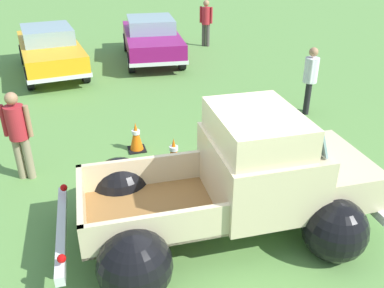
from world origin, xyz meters
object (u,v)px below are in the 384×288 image
(vintage_pickup_truck, at_px, (242,185))
(show_car_1, at_px, (151,37))
(show_car_0, at_px, (50,48))
(spectator_1, at_px, (18,131))
(spectator_2, at_px, (310,77))
(lane_cone_0, at_px, (174,153))
(lane_cone_1, at_px, (136,137))
(spectator_0, at_px, (206,20))

(vintage_pickup_truck, relative_size, show_car_1, 1.05)
(show_car_0, distance_m, spectator_1, 6.60)
(spectator_2, bearing_deg, lane_cone_0, -123.73)
(lane_cone_0, bearing_deg, show_car_0, 107.97)
(spectator_1, distance_m, lane_cone_0, 2.84)
(spectator_2, distance_m, lane_cone_1, 4.57)
(lane_cone_0, height_order, lane_cone_1, same)
(show_car_1, xyz_separation_m, spectator_2, (2.75, -5.89, 0.17))
(spectator_2, bearing_deg, show_car_1, 147.85)
(lane_cone_0, xyz_separation_m, lane_cone_1, (-0.58, 0.91, 0.00))
(show_car_0, height_order, show_car_1, same)
(show_car_1, bearing_deg, vintage_pickup_truck, 1.96)
(show_car_0, height_order, spectator_2, spectator_2)
(spectator_0, height_order, spectator_2, spectator_0)
(show_car_0, distance_m, lane_cone_0, 7.38)
(spectator_1, bearing_deg, spectator_0, -17.63)
(vintage_pickup_truck, distance_m, lane_cone_1, 3.19)
(lane_cone_0, bearing_deg, spectator_1, 171.12)
(spectator_1, height_order, spectator_2, spectator_1)
(show_car_0, relative_size, show_car_1, 1.01)
(show_car_1, height_order, spectator_1, spectator_1)
(show_car_0, relative_size, spectator_0, 2.57)
(spectator_0, height_order, lane_cone_0, spectator_0)
(vintage_pickup_truck, bearing_deg, spectator_1, 144.94)
(show_car_0, xyz_separation_m, spectator_0, (5.83, 1.82, 0.23))
(vintage_pickup_truck, relative_size, lane_cone_1, 7.44)
(vintage_pickup_truck, xyz_separation_m, show_car_1, (0.60, 9.62, 0.02))
(spectator_1, bearing_deg, spectator_2, -60.04)
(show_car_0, xyz_separation_m, spectator_1, (-0.46, -6.58, 0.19))
(show_car_1, relative_size, spectator_1, 2.63)
(show_car_0, bearing_deg, spectator_0, 100.62)
(spectator_1, xyz_separation_m, lane_cone_1, (2.15, 0.49, -0.65))
(spectator_0, distance_m, lane_cone_0, 9.55)
(lane_cone_1, bearing_deg, lane_cone_0, -57.72)
(spectator_1, xyz_separation_m, spectator_2, (6.62, 1.26, -0.02))
(spectator_0, bearing_deg, lane_cone_1, 11.70)
(show_car_0, distance_m, spectator_2, 8.14)
(show_car_0, height_order, lane_cone_0, show_car_0)
(spectator_0, bearing_deg, spectator_1, 2.47)
(show_car_1, height_order, spectator_2, spectator_2)
(show_car_0, xyz_separation_m, lane_cone_0, (2.27, -7.01, -0.47))
(lane_cone_0, distance_m, lane_cone_1, 1.08)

